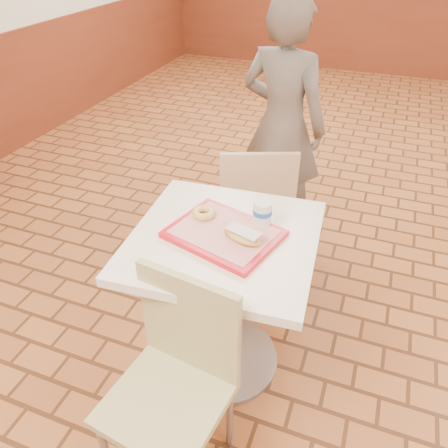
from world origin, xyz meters
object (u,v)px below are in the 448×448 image
(chair_main_front, at_px, (176,375))
(customer, at_px, (282,126))
(chair_main_back, at_px, (255,206))
(long_john_donut, at_px, (242,236))
(serving_tray, at_px, (224,234))
(ring_donut, at_px, (204,213))
(main_table, at_px, (224,283))
(paper_cup, at_px, (262,212))

(chair_main_front, height_order, customer, customer)
(chair_main_back, relative_size, long_john_donut, 5.14)
(serving_tray, bearing_deg, ring_donut, 149.08)
(chair_main_back, height_order, ring_donut, chair_main_back)
(main_table, height_order, paper_cup, paper_cup)
(chair_main_back, bearing_deg, main_table, 74.47)
(main_table, bearing_deg, ring_donut, 149.08)
(chair_main_front, bearing_deg, ring_donut, 108.98)
(paper_cup, bearing_deg, customer, 100.08)
(main_table, distance_m, paper_cup, 0.37)
(paper_cup, bearing_deg, serving_tray, -137.94)
(serving_tray, distance_m, paper_cup, 0.18)
(customer, xyz_separation_m, ring_donut, (-0.05, -1.14, 0.05))
(chair_main_front, distance_m, serving_tray, 0.56)
(long_john_donut, bearing_deg, paper_cup, 76.17)
(chair_main_front, height_order, ring_donut, chair_main_front)
(main_table, distance_m, chair_main_back, 0.70)
(serving_tray, bearing_deg, main_table, 0.00)
(customer, bearing_deg, chair_main_front, 104.78)
(chair_main_back, bearing_deg, serving_tray, 74.47)
(customer, xyz_separation_m, serving_tray, (0.07, -1.21, 0.02))
(ring_donut, bearing_deg, customer, 87.66)
(customer, height_order, ring_donut, customer)
(main_table, xyz_separation_m, paper_cup, (0.12, 0.11, 0.33))
(serving_tray, bearing_deg, long_john_donut, -20.10)
(ring_donut, relative_size, paper_cup, 0.99)
(chair_main_front, xyz_separation_m, ring_donut, (-0.11, 0.54, 0.34))
(main_table, bearing_deg, chair_main_front, -90.98)
(chair_main_front, bearing_deg, long_john_donut, 85.13)
(chair_main_front, distance_m, paper_cup, 0.70)
(main_table, height_order, chair_main_front, chair_main_front)
(chair_main_back, height_order, long_john_donut, chair_main_back)
(paper_cup, bearing_deg, ring_donut, -170.23)
(serving_tray, height_order, long_john_donut, long_john_donut)
(chair_main_back, height_order, paper_cup, paper_cup)
(customer, bearing_deg, chair_main_back, 102.50)
(chair_main_front, relative_size, customer, 0.56)
(main_table, xyz_separation_m, long_john_donut, (0.09, -0.03, 0.30))
(main_table, distance_m, chair_main_front, 0.47)
(main_table, relative_size, chair_main_back, 0.90)
(customer, xyz_separation_m, paper_cup, (0.19, -1.10, 0.09))
(main_table, xyz_separation_m, customer, (-0.07, 1.21, 0.24))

